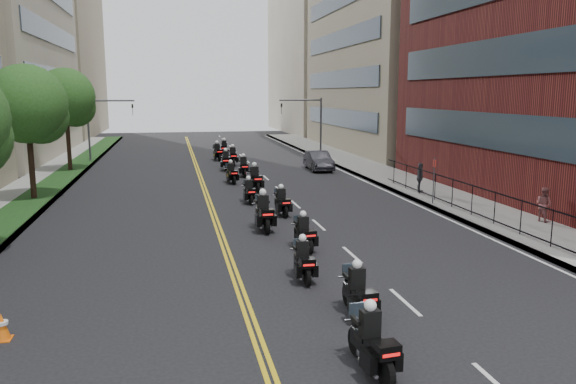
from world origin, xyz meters
The scene contains 28 objects.
sidewalk_right centered at (12.00, 25.00, 0.07)m, with size 4.00×90.00×0.15m, color gray.
sidewalk_left centered at (-12.00, 25.00, 0.07)m, with size 4.00×90.00×0.15m, color gray.
grass_strip centered at (-11.20, 25.00, 0.17)m, with size 2.00×90.00×0.04m, color #153814.
building_right_tan centered at (21.48, 48.00, 15.00)m, with size 15.11×28.00×30.00m.
building_right_far centered at (21.50, 78.00, 13.00)m, with size 15.00×28.00×26.00m, color #A39584.
building_left_far centered at (-22.00, 78.00, 13.00)m, with size 16.00×28.00×26.00m, color gray.
iron_fence centered at (11.00, 12.00, 0.90)m, with size 0.05×28.00×1.50m.
street_trees centered at (-11.05, 18.61, 5.13)m, with size 4.40×38.40×7.98m.
traffic_signal_right centered at (9.54, 42.00, 3.70)m, with size 4.09×0.20×5.60m.
traffic_signal_left centered at (-9.54, 42.00, 3.70)m, with size 4.09×0.20×5.60m.
motorcycle_0 centered at (0.78, 1.22, 0.65)m, with size 0.61×2.22×1.64m.
motorcycle_1 centered at (1.49, 4.26, 0.63)m, with size 0.50×2.17×1.60m.
motorcycle_2 centered at (0.72, 7.57, 0.60)m, with size 0.48×2.06×1.52m.
motorcycle_3 centered at (1.57, 11.08, 0.61)m, with size 0.57×2.09×1.54m.
motorcycle_4 centered at (0.53, 14.54, 0.74)m, with size 0.59×2.53×1.86m.
motorcycle_5 centered at (1.92, 17.45, 0.62)m, with size 0.55×2.13×1.57m.
motorcycle_6 centered at (0.74, 20.93, 0.60)m, with size 0.51×2.06×1.52m.
motorcycle_7 centered at (1.62, 24.66, 0.72)m, with size 0.61×2.46×1.81m.
motorcycle_8 centered at (0.49, 28.03, 0.63)m, with size 0.67×2.17×1.61m.
motorcycle_9 centered at (1.71, 30.98, 0.67)m, with size 0.53×2.29×1.69m.
motorcycle_10 centered at (0.75, 34.66, 0.70)m, with size 0.65×2.40×1.77m.
motorcycle_11 centered at (1.64, 37.62, 0.71)m, with size 0.57×2.43×1.80m.
motorcycle_12 centered at (0.63, 41.37, 0.70)m, with size 0.73×2.41×1.78m.
motorcycle_13 centered at (1.52, 44.32, 0.72)m, with size 0.72×2.45×1.81m.
parked_sedan centered at (8.00, 33.30, 0.75)m, with size 1.59×4.56×1.50m, color black.
pedestrian_b centered at (13.50, 12.96, 0.97)m, with size 0.79×0.62×1.63m, color #8D4D4D.
pedestrian_c centered at (11.20, 21.43, 1.04)m, with size 1.04×0.43×1.78m, color #42434A.
traffic_cone centered at (-7.69, 4.63, 0.34)m, with size 0.42×0.42×0.69m.
Camera 1 is at (-3.37, -9.71, 6.10)m, focal length 35.00 mm.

